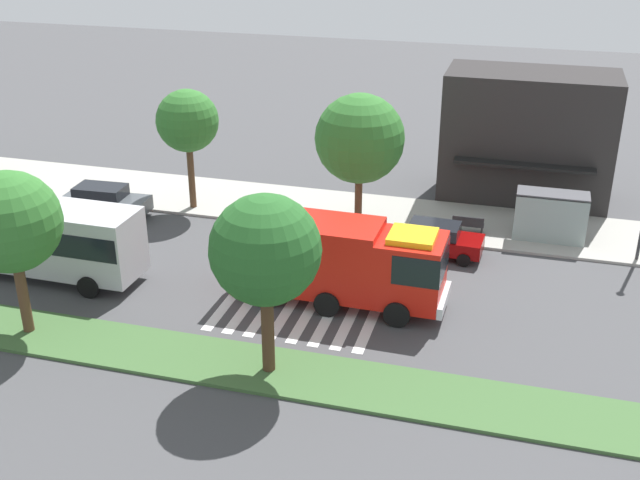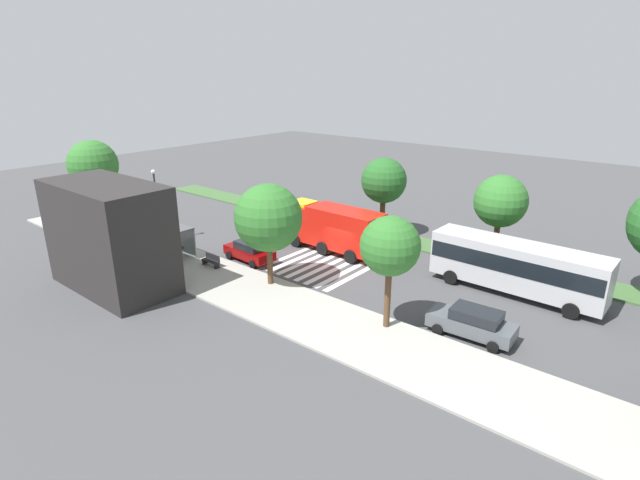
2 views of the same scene
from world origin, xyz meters
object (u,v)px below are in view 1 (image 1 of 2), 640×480
sidewalk_tree_west (187,121)px  median_tree_west (10,222)px  sidewalk_tree_center (360,139)px  parked_car_west (105,201)px  bench_near_shelter (468,224)px  bus_stop_shelter (552,209)px  transit_bus (24,232)px  median_tree_center (265,251)px  parked_car_mid (437,239)px  fire_truck (343,259)px

sidewalk_tree_west → median_tree_west: size_ratio=0.98×
sidewalk_tree_west → sidewalk_tree_center: (9.38, -0.00, -0.17)m
parked_car_west → bench_near_shelter: (19.22, 2.79, -0.29)m
sidewalk_tree_center → bus_stop_shelter: bearing=3.6°
bus_stop_shelter → transit_bus: bearing=-156.7°
parked_car_west → bus_stop_shelter: (23.22, 2.81, 1.01)m
parked_car_west → median_tree_west: size_ratio=0.71×
transit_bus → median_tree_center: bearing=161.5°
parked_car_west → parked_car_mid: (18.01, 0.01, -0.04)m
bench_near_shelter → sidewalk_tree_center: 7.10m
fire_truck → median_tree_center: bearing=-101.9°
parked_car_west → parked_car_mid: bearing=-2.9°
bus_stop_shelter → sidewalk_tree_center: (-9.66, -0.61, 2.95)m
bus_stop_shelter → median_tree_west: (-19.97, -14.57, 2.96)m
parked_car_mid → bench_near_shelter: 3.05m
bus_stop_shelter → sidewalk_tree_center: 10.12m
sidewalk_tree_center → median_tree_center: bearing=-90.4°
parked_car_mid → bench_near_shelter: parked_car_mid is taller
bus_stop_shelter → fire_truck: bearing=-134.1°
parked_car_mid → sidewalk_tree_west: size_ratio=0.66×
transit_bus → bus_stop_shelter: size_ratio=3.17×
sidewalk_tree_west → sidewalk_tree_center: sidewalk_tree_center is taller
parked_car_mid → transit_bus: size_ratio=0.39×
fire_truck → sidewalk_tree_west: (-10.61, 8.09, 2.93)m
sidewalk_tree_west → sidewalk_tree_center: bearing=-0.0°
fire_truck → parked_car_mid: bearing=62.4°
parked_car_mid → bus_stop_shelter: size_ratio=1.24×
bus_stop_shelter → median_tree_center: 17.81m
bench_near_shelter → median_tree_center: bearing=-111.6°
sidewalk_tree_center → median_tree_center: sidewalk_tree_center is taller
fire_truck → median_tree_west: median_tree_west is taller
parked_car_mid → bench_near_shelter: bearing=69.3°
transit_bus → sidewalk_tree_west: size_ratio=1.69×
fire_truck → transit_bus: 14.70m
fire_truck → transit_bus: size_ratio=0.83×
parked_car_mid → sidewalk_tree_west: sidewalk_tree_west is taller
parked_car_mid → median_tree_west: 19.29m
median_tree_west → median_tree_center: size_ratio=0.98×
transit_bus → parked_car_mid: bearing=-157.5°
sidewalk_tree_west → fire_truck: bearing=-37.3°
fire_truck → sidewalk_tree_center: 8.63m
bench_near_shelter → sidewalk_tree_west: (-15.04, -0.59, 4.42)m
parked_car_mid → median_tree_west: size_ratio=0.65×
median_tree_center → sidewalk_tree_west: bearing=123.6°
bench_near_shelter → median_tree_west: median_tree_west is taller
parked_car_west → sidewalk_tree_west: sidewalk_tree_west is taller
parked_car_west → bench_near_shelter: size_ratio=2.99×
parked_car_west → bench_near_shelter: 19.43m
bench_near_shelter → transit_bus: bearing=-152.6°
parked_car_mid → sidewalk_tree_center: size_ratio=0.62×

